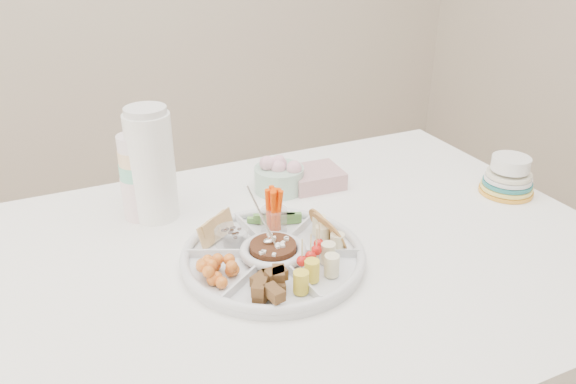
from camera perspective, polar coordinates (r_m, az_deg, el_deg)
name	(u,v)px	position (r m, az deg, el deg)	size (l,w,h in m)	color
party_tray	(273,254)	(1.18, -1.52, -6.28)	(0.38, 0.38, 0.04)	silver
bean_dip	(273,251)	(1.17, -1.53, -5.97)	(0.10, 0.10, 0.04)	#301C0B
tortillas	(325,229)	(1.22, 3.81, -3.76)	(0.11, 0.11, 0.06)	#AC6A3A
carrot_cucumber	(274,207)	(1.27, -1.43, -1.51)	(0.12, 0.12, 0.11)	#FA4400
pita_raisins	(222,229)	(1.23, -6.74, -3.77)	(0.10, 0.10, 0.05)	tan
cherries	(215,266)	(1.12, -7.39, -7.47)	(0.11, 0.11, 0.04)	orange
granola_chunks	(272,286)	(1.06, -1.67, -9.48)	(0.11, 0.11, 0.05)	#513117
banana_tomato	(330,256)	(1.11, 4.27, -6.49)	(0.10, 0.10, 0.08)	#F0EB6B
cup_stack	(137,172)	(1.36, -15.08, 1.97)	(0.08, 0.08, 0.23)	#B2D3AE
thermos	(151,163)	(1.34, -13.72, 2.88)	(0.11, 0.11, 0.28)	white
flower_bowl	(279,173)	(1.47, -0.92, 1.90)	(0.13, 0.13, 0.10)	#94D6AF
napkin_stack	(315,178)	(1.51, 2.76, 1.47)	(0.14, 0.12, 0.05)	#C59296
plate_stack	(508,178)	(1.56, 21.46, 1.38)	(0.14, 0.14, 0.09)	gold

